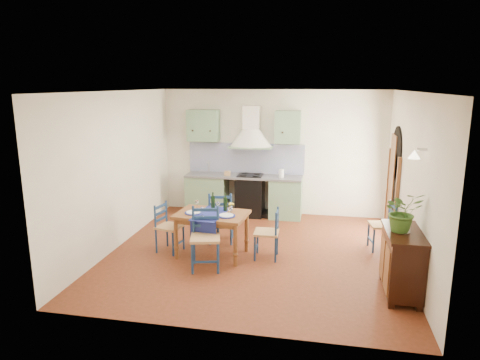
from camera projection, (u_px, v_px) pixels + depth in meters
name	position (u px, v px, depth m)	size (l,w,h in m)	color
floor	(254.00, 253.00, 7.55)	(5.00, 5.00, 0.00)	#4B2210
back_wall	(250.00, 169.00, 9.60)	(5.00, 0.96, 2.80)	beige
right_wall	(407.00, 182.00, 7.06)	(0.26, 5.00, 2.80)	beige
left_wall	(118.00, 170.00, 7.71)	(0.04, 5.00, 2.80)	beige
ceiling	(256.00, 91.00, 6.93)	(5.00, 5.00, 0.01)	silver
dining_table	(212.00, 218.00, 7.32)	(1.27, 0.97, 1.07)	brown
chair_near	(205.00, 238.00, 6.84)	(0.56, 0.56, 1.00)	navy
chair_far	(221.00, 216.00, 7.97)	(0.53, 0.53, 0.98)	navy
chair_left	(168.00, 227.00, 7.55)	(0.49, 0.49, 0.87)	navy
chair_right	(268.00, 233.00, 7.24)	(0.41, 0.41, 0.87)	navy
chair_spare	(383.00, 225.00, 7.62)	(0.47, 0.47, 0.87)	navy
sideboard	(402.00, 260.00, 5.98)	(0.50, 1.05, 0.94)	black
potted_plant	(403.00, 211.00, 5.82)	(0.51, 0.44, 0.57)	#34591E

